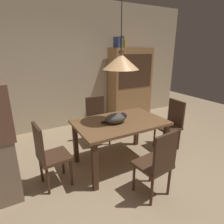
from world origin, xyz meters
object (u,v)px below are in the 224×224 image
Objects in this scene: chair_near_front at (158,162)px; chair_right_side at (171,122)px; book_brown_thick at (119,43)px; dining_table at (120,127)px; cat_sleeping at (116,118)px; chair_far_back at (97,118)px; book_green_slim at (122,42)px; book_yellow_short at (123,44)px; pendant_lamp at (121,61)px; book_blue_wide at (117,42)px; hutch_bookcase at (130,86)px; chair_left_side at (48,153)px.

chair_near_front and chair_right_side have the same top height.
dining_table is at bearing -120.47° from book_brown_thick.
dining_table is 1.51× the size of chair_right_side.
cat_sleeping is (-0.09, -0.03, 0.18)m from dining_table.
chair_near_front is at bearing -83.43° from cat_sleeping.
book_brown_thick is (1.02, 1.74, 1.31)m from dining_table.
book_green_slim is (1.08, 0.86, 1.47)m from chair_far_back.
book_yellow_short is at bearing 0.00° from book_green_slim.
pendant_lamp is 5.42× the size of book_blue_wide.
book_yellow_short reaches higher than chair_far_back.
cat_sleeping is at bearing -129.57° from hutch_bookcase.
hutch_bookcase is 1.13m from book_green_slim.
pendant_lamp reaches higher than book_blue_wide.
chair_near_front is 3.88× the size of book_blue_wide.
book_brown_thick is at bearing 179.75° from hutch_bookcase.
chair_left_side reaches higher than dining_table.
book_yellow_short is at bearing 89.74° from chair_right_side.
book_green_slim is at bearing 67.66° from chair_near_front.
chair_near_front is 3.19m from book_green_slim.
book_blue_wide is at bearing 70.25° from chair_near_front.
cat_sleeping is 2.38m from book_brown_thick.
chair_right_side is 2.38× the size of cat_sleeping.
book_green_slim is 0.06m from book_yellow_short.
chair_right_side is at bearing 0.11° from chair_left_side.
chair_right_side is (1.12, -0.88, 0.00)m from chair_far_back.
book_yellow_short reaches higher than chair_right_side.
chair_left_side is at bearing -142.32° from book_yellow_short.
book_green_slim is (-0.04, 1.74, 1.47)m from chair_right_side.
book_brown_thick is 0.92× the size of book_green_slim.
chair_far_back is 1.00× the size of chair_left_side.
chair_near_front is at bearing -112.34° from book_green_slim.
book_green_slim is (1.17, 1.77, 1.15)m from cat_sleeping.
book_blue_wide is at bearing 61.40° from dining_table.
book_yellow_short reaches higher than dining_table.
book_blue_wide is at bearing 59.59° from cat_sleeping.
pendant_lamp is 2.35m from hutch_bookcase.
hutch_bookcase reaches higher than cat_sleeping.
hutch_bookcase is (2.50, 1.75, 0.38)m from chair_left_side.
chair_left_side is 1.43m from chair_near_front.
pendant_lamp is (-0.00, -0.88, 1.15)m from chair_far_back.
chair_far_back is at bearing 84.15° from cat_sleeping.
book_brown_thick is at bearing 39.09° from chair_left_side.
chair_near_front is 0.72× the size of pendant_lamp.
chair_far_back is 0.50× the size of hutch_bookcase.
book_blue_wide is (0.95, 1.74, 0.31)m from pendant_lamp.
hutch_bookcase is (1.37, 1.74, 0.24)m from dining_table.
dining_table is 1.08× the size of pendant_lamp.
chair_far_back is 1.45m from pendant_lamp.
book_yellow_short is at bearing 56.87° from pendant_lamp.
hutch_bookcase is 7.71× the size of book_brown_thick.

